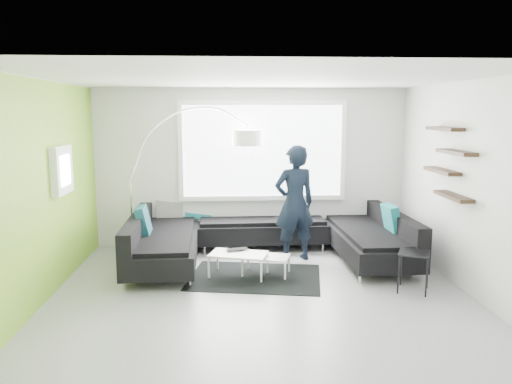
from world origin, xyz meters
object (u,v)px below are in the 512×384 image
coffee_table (252,264)px  arc_lamp (130,183)px  sectional_sofa (267,236)px  side_table (413,272)px  person (295,203)px  laptop (238,250)px

coffee_table → arc_lamp: arc_lamp is taller
sectional_sofa → coffee_table: 0.84m
side_table → person: person is taller
coffee_table → person: (0.72, 0.76, 0.76)m
arc_lamp → coffee_table: bearing=-41.3°
coffee_table → laptop: laptop is taller
coffee_table → person: size_ratio=0.56×
coffee_table → laptop: size_ratio=2.78×
coffee_table → laptop: bearing=171.0°
side_table → laptop: (-2.33, 0.87, 0.09)m
sectional_sofa → arc_lamp: arc_lamp is taller
arc_lamp → sectional_sofa: bearing=-20.7°
person → laptop: bearing=20.4°
sectional_sofa → side_table: bearing=-41.1°
sectional_sofa → laptop: bearing=-128.3°
laptop → arc_lamp: bearing=131.1°
laptop → person: bearing=16.8°
coffee_table → arc_lamp: (-1.94, 1.10, 1.07)m
sectional_sofa → coffee_table: (-0.28, -0.75, -0.24)m
person → laptop: 1.28m
coffee_table → person: person is taller
sectional_sofa → arc_lamp: size_ratio=1.76×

